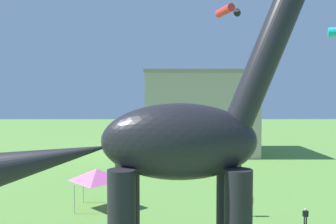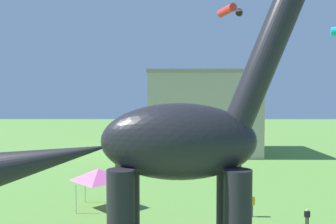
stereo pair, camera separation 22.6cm
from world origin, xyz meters
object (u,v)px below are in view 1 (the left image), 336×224
dinosaur_sculpture (177,141)px  person_photographer (249,202)px  kite_mid_center (228,11)px  person_far_spectator (305,215)px  festival_canopy_tent (97,175)px

dinosaur_sculpture → person_photographer: 11.14m
person_photographer → kite_mid_center: size_ratio=0.69×
person_far_spectator → kite_mid_center: (-4.16, 6.08, 14.74)m
dinosaur_sculpture → person_far_spectator: size_ratio=16.04×
person_far_spectator → person_photographer: person_photographer is taller
person_far_spectator → person_photographer: size_ratio=0.66×
dinosaur_sculpture → person_far_spectator: dinosaur_sculpture is taller
dinosaur_sculpture → kite_mid_center: dinosaur_sculpture is taller
festival_canopy_tent → kite_mid_center: kite_mid_center is taller
person_far_spectator → festival_canopy_tent: festival_canopy_tent is taller
dinosaur_sculpture → festival_canopy_tent: 12.25m
dinosaur_sculpture → festival_canopy_tent: (-5.77, 10.11, -3.82)m
festival_canopy_tent → kite_mid_center: size_ratio=1.31×
kite_mid_center → person_far_spectator: bearing=-55.6°
dinosaur_sculpture → person_far_spectator: 12.26m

